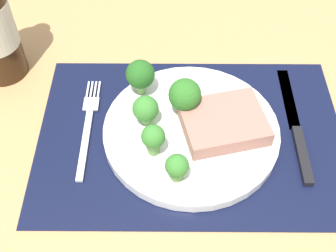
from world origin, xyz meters
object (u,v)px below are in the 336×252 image
Objects in this scene: plate at (191,131)px; knife at (297,131)px; fork at (88,126)px; steak at (223,121)px.

knife is at bearing 1.91° from plate.
plate is 15.70cm from fork.
knife is at bearing 1.09° from fork.
steak is 11.61cm from knife.
knife is (11.32, 0.20, -2.57)cm from steak.
steak reaches higher than fork.
plate is 2.22× the size of steak.
knife is (15.93, 0.53, -0.50)cm from plate.
plate is at bearing -175.85° from steak.
plate reaches higher than knife.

